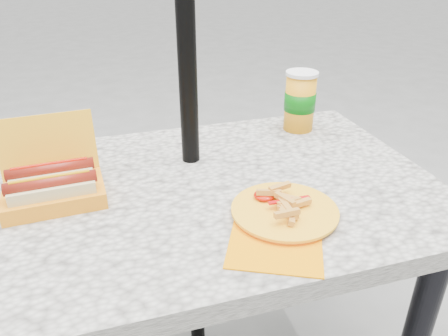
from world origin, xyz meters
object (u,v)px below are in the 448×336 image
object	(u,v)px
hotdog_box	(53,185)
umbrella_pole	(186,34)
soda_cup	(300,101)
fries_plate	(283,212)

from	to	relation	value
hotdog_box	umbrella_pole	bearing A→B (deg)	15.32
umbrella_pole	soda_cup	bearing A→B (deg)	16.69
umbrella_pole	soda_cup	distance (m)	0.48
soda_cup	hotdog_box	bearing A→B (deg)	-162.47
umbrella_pole	fries_plate	distance (m)	0.50
umbrella_pole	soda_cup	world-z (taller)	umbrella_pole
fries_plate	soda_cup	world-z (taller)	soda_cup
fries_plate	soda_cup	distance (m)	0.54
hotdog_box	soda_cup	world-z (taller)	soda_cup
umbrella_pole	fries_plate	world-z (taller)	umbrella_pole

